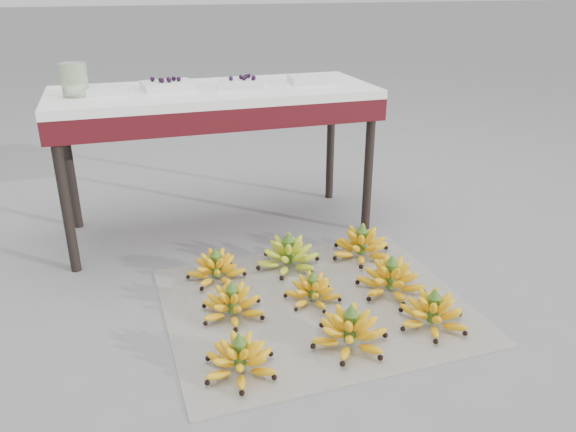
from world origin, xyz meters
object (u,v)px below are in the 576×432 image
object	(u,v)px
newspaper_mat	(315,304)
bunch_back_right	(361,245)
bunch_mid_center	(312,291)
bunch_mid_right	(390,279)
tray_right	(241,83)
tray_left	(168,85)
tray_far_right	(312,80)
vendor_table	(215,106)
bunch_back_center	(288,255)
bunch_front_center	(350,332)
bunch_front_right	(433,313)
tray_far_left	(104,90)
bunch_back_left	(216,269)
glass_jar	(74,80)
bunch_mid_left	(232,304)
bunch_front_left	(240,359)

from	to	relation	value
newspaper_mat	bunch_back_right	world-z (taller)	bunch_back_right
bunch_mid_center	bunch_mid_right	bearing A→B (deg)	-16.36
bunch_back_right	tray_right	bearing A→B (deg)	152.84
bunch_mid_right	tray_left	xyz separation A→B (m)	(-0.80, 0.95, 0.73)
tray_left	tray_far_right	world-z (taller)	tray_left
tray_left	tray_far_right	xyz separation A→B (m)	(0.75, -0.05, -0.00)
newspaper_mat	vendor_table	size ratio (longest dim) A/B	0.77
bunch_mid_center	bunch_back_center	bearing A→B (deg)	78.85
vendor_table	tray_left	world-z (taller)	tray_left
bunch_front_center	bunch_front_right	bearing A→B (deg)	22.23
bunch_front_center	tray_far_left	distance (m)	1.64
newspaper_mat	bunch_back_left	size ratio (longest dim) A/B	3.60
bunch_back_center	glass_jar	xyz separation A→B (m)	(-0.87, 0.55, 0.79)
newspaper_mat	bunch_front_center	size ratio (longest dim) A/B	3.34
bunch_front_center	bunch_back_center	world-z (taller)	bunch_back_center
bunch_back_right	newspaper_mat	bearing A→B (deg)	-114.59
tray_left	newspaper_mat	bearing A→B (deg)	-64.55
bunch_mid_center	vendor_table	bearing A→B (deg)	92.07
bunch_front_right	tray_right	size ratio (longest dim) A/B	1.31
bunch_mid_center	vendor_table	xyz separation A→B (m)	(-0.22, 0.89, 0.63)
newspaper_mat	tray_right	xyz separation A→B (m)	(-0.09, 0.89, 0.80)
bunch_front_right	glass_jar	xyz separation A→B (m)	(-1.27, 1.19, 0.79)
tray_right	bunch_mid_left	bearing A→B (deg)	-106.97
newspaper_mat	bunch_back_right	bearing A→B (deg)	42.84
tray_right	tray_far_left	bearing A→B (deg)	176.23
bunch_mid_right	bunch_mid_center	bearing A→B (deg)	165.48
bunch_mid_left	bunch_front_right	bearing A→B (deg)	-30.93
bunch_front_right	bunch_mid_left	size ratio (longest dim) A/B	1.12
tray_far_right	glass_jar	distance (m)	1.18
bunch_back_left	tray_far_left	bearing A→B (deg)	100.56
bunch_front_left	newspaper_mat	bearing A→B (deg)	29.48
bunch_back_left	vendor_table	world-z (taller)	vendor_table
bunch_mid_left	glass_jar	bearing A→B (deg)	112.69
bunch_front_left	bunch_mid_left	xyz separation A→B (m)	(0.05, 0.36, 0.00)
bunch_mid_center	tray_far_right	size ratio (longest dim) A/B	1.14
bunch_back_center	tray_left	bearing A→B (deg)	136.32
tray_far_right	tray_left	bearing A→B (deg)	176.26
bunch_back_right	tray_far_right	size ratio (longest dim) A/B	1.58
bunch_mid_left	tray_left	size ratio (longest dim) A/B	1.17
newspaper_mat	bunch_back_right	size ratio (longest dim) A/B	3.19
bunch_mid_right	bunch_back_left	distance (m)	0.79
bunch_mid_center	newspaper_mat	bearing A→B (deg)	-94.58
bunch_mid_right	tray_left	bearing A→B (deg)	120.22
bunch_front_right	tray_far_right	world-z (taller)	tray_far_right
bunch_mid_right	bunch_back_center	distance (m)	0.51
tray_right	bunch_back_right	bearing A→B (deg)	-49.74
bunch_back_right	vendor_table	bearing A→B (deg)	158.96
bunch_mid_center	tray_far_left	xyz separation A→B (m)	(-0.75, 0.91, 0.74)
tray_far_left	bunch_mid_right	bearing A→B (deg)	-40.22
tray_right	tray_far_right	bearing A→B (deg)	0.81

